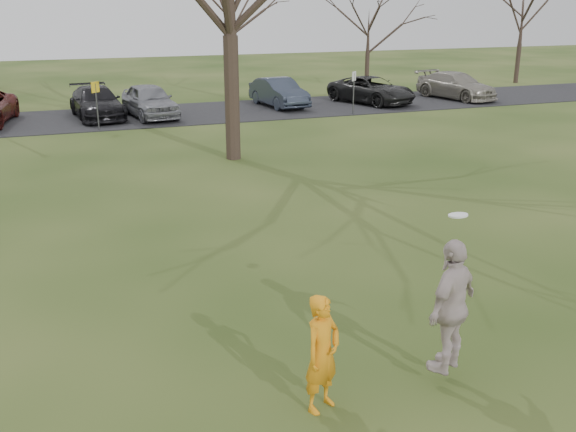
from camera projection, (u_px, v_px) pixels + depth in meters
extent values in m
plane|color=#1E380F|center=(388.00, 404.00, 9.07)|extent=(120.00, 120.00, 0.00)
cube|color=black|center=(137.00, 116.00, 31.34)|extent=(62.00, 6.50, 0.04)
imported|color=orange|center=(322.00, 354.00, 8.72)|extent=(0.73, 0.64, 1.67)
imported|color=black|center=(97.00, 102.00, 30.66)|extent=(2.45, 5.11, 1.44)
imported|color=gray|center=(150.00, 101.00, 30.82)|extent=(2.44, 4.77, 1.56)
imported|color=#2C3442|center=(279.00, 92.00, 33.94)|extent=(2.04, 4.55, 1.45)
imported|color=black|center=(372.00, 90.00, 35.08)|extent=(3.89, 5.53, 1.40)
imported|color=gray|center=(456.00, 86.00, 36.70)|extent=(3.16, 5.33, 1.45)
imported|color=#C0AEAC|center=(452.00, 306.00, 9.19)|extent=(1.25, 0.99, 1.99)
cylinder|color=white|center=(458.00, 215.00, 9.03)|extent=(0.27, 0.27, 0.07)
cylinder|color=#47474C|center=(97.00, 107.00, 27.70)|extent=(0.06, 0.06, 2.00)
cube|color=yellow|center=(95.00, 87.00, 27.44)|extent=(0.35, 0.35, 0.45)
cylinder|color=#47474C|center=(353.00, 94.00, 31.64)|extent=(0.06, 0.06, 2.00)
cube|color=silver|center=(354.00, 76.00, 31.37)|extent=(0.35, 0.35, 0.45)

